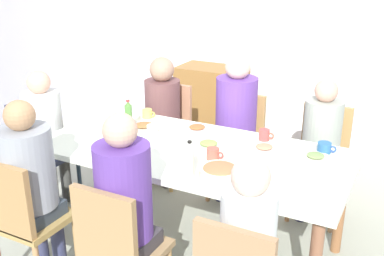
{
  "coord_description": "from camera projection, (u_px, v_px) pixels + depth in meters",
  "views": [
    {
      "loc": [
        1.31,
        -2.54,
        1.99
      ],
      "look_at": [
        0.0,
        0.0,
        0.91
      ],
      "focal_mm": 42.73,
      "sensor_mm": 36.0,
      "label": 1
    }
  ],
  "objects": [
    {
      "name": "cup_0",
      "position": [
        147.0,
        114.0,
        3.69
      ],
      "size": [
        0.12,
        0.08,
        0.07
      ],
      "color": "#E2C655",
      "rests_on": "dining_table"
    },
    {
      "name": "person_1",
      "position": [
        248.0,
        248.0,
        2.18
      ],
      "size": [
        0.3,
        0.3,
        1.16
      ],
      "color": "#2E2D52",
      "rests_on": "ground_plane"
    },
    {
      "name": "bottle_2",
      "position": [
        117.0,
        127.0,
        3.24
      ],
      "size": [
        0.05,
        0.05,
        0.2
      ],
      "color": "#488639",
      "rests_on": "dining_table"
    },
    {
      "name": "cup_4",
      "position": [
        325.0,
        148.0,
        3.03
      ],
      "size": [
        0.13,
        0.09,
        0.07
      ],
      "color": "#2D6298",
      "rests_on": "dining_table"
    },
    {
      "name": "bottle_0",
      "position": [
        190.0,
        162.0,
        2.63
      ],
      "size": [
        0.05,
        0.05,
        0.25
      ],
      "color": "silver",
      "rests_on": "dining_table"
    },
    {
      "name": "wall_back",
      "position": [
        285.0,
        29.0,
        4.63
      ],
      "size": [
        5.6,
        0.12,
        2.6
      ],
      "primitive_type": "cube",
      "color": "silver",
      "rests_on": "ground_plane"
    },
    {
      "name": "chair_2",
      "position": [
        321.0,
        155.0,
        3.62
      ],
      "size": [
        0.4,
        0.4,
        0.9
      ],
      "color": "#A88853",
      "rests_on": "ground_plane"
    },
    {
      "name": "side_cabinet",
      "position": [
        211.0,
        108.0,
        4.96
      ],
      "size": [
        0.7,
        0.44,
        0.9
      ],
      "primitive_type": "cube",
      "color": "olive",
      "rests_on": "ground_plane"
    },
    {
      "name": "person_0",
      "position": [
        162.0,
        109.0,
        4.08
      ],
      "size": [
        0.31,
        0.31,
        1.18
      ],
      "color": "#4F4246",
      "rests_on": "ground_plane"
    },
    {
      "name": "person_3",
      "position": [
        236.0,
        115.0,
        3.77
      ],
      "size": [
        0.34,
        0.34,
        1.27
      ],
      "color": "#282B48",
      "rests_on": "ground_plane"
    },
    {
      "name": "plate_1",
      "position": [
        144.0,
        127.0,
        3.47
      ],
      "size": [
        0.25,
        0.25,
        0.04
      ],
      "color": "silver",
      "rests_on": "dining_table"
    },
    {
      "name": "ground_plane",
      "position": [
        192.0,
        243.0,
        3.38
      ],
      "size": [
        6.44,
        6.44,
        0.0
      ],
      "primitive_type": "plane",
      "color": "#9DA290"
    },
    {
      "name": "chair_6",
      "position": [
        23.0,
        216.0,
        2.77
      ],
      "size": [
        0.4,
        0.4,
        0.9
      ],
      "color": "#A8884A",
      "rests_on": "ground_plane"
    },
    {
      "name": "chair_5",
      "position": [
        118.0,
        248.0,
        2.47
      ],
      "size": [
        0.4,
        0.4,
        0.9
      ],
      "color": "#A48157",
      "rests_on": "ground_plane"
    },
    {
      "name": "chair_3",
      "position": [
        239.0,
        140.0,
        3.93
      ],
      "size": [
        0.4,
        0.4,
        0.9
      ],
      "color": "#B17749",
      "rests_on": "ground_plane"
    },
    {
      "name": "dining_table",
      "position": [
        192.0,
        159.0,
        3.14
      ],
      "size": [
        2.12,
        0.99,
        0.76
      ],
      "color": "white",
      "rests_on": "ground_plane"
    },
    {
      "name": "person_4",
      "position": [
        45.0,
        126.0,
        3.71
      ],
      "size": [
        0.31,
        0.31,
        1.16
      ],
      "color": "#3E3F3C",
      "rests_on": "ground_plane"
    },
    {
      "name": "person_6",
      "position": [
        29.0,
        177.0,
        2.77
      ],
      "size": [
        0.33,
        0.33,
        1.23
      ],
      "color": "#323654",
      "rests_on": "ground_plane"
    },
    {
      "name": "plate_4",
      "position": [
        197.0,
        128.0,
        3.44
      ],
      "size": [
        0.22,
        0.22,
        0.04
      ],
      "color": "white",
      "rests_on": "dining_table"
    },
    {
      "name": "bowl_0",
      "position": [
        220.0,
        172.0,
        2.68
      ],
      "size": [
        0.25,
        0.25,
        0.09
      ],
      "color": "beige",
      "rests_on": "dining_table"
    },
    {
      "name": "cup_2",
      "position": [
        213.0,
        154.0,
        2.93
      ],
      "size": [
        0.12,
        0.08,
        0.08
      ],
      "color": "#D35544",
      "rests_on": "dining_table"
    },
    {
      "name": "plate_0",
      "position": [
        264.0,
        148.0,
        3.08
      ],
      "size": [
        0.21,
        0.21,
        0.04
      ],
      "color": "white",
      "rests_on": "dining_table"
    },
    {
      "name": "chair_4",
      "position": [
        39.0,
        145.0,
        3.82
      ],
      "size": [
        0.4,
        0.4,
        0.9
      ],
      "color": "#282F4A",
      "rests_on": "ground_plane"
    },
    {
      "name": "cup_1",
      "position": [
        153.0,
        130.0,
        3.35
      ],
      "size": [
        0.12,
        0.08,
        0.07
      ],
      "color": "white",
      "rests_on": "dining_table"
    },
    {
      "name": "person_5",
      "position": [
        125.0,
        202.0,
        2.46
      ],
      "size": [
        0.3,
        0.3,
        1.26
      ],
      "color": "#413D3C",
      "rests_on": "ground_plane"
    },
    {
      "name": "chair_0",
      "position": [
        168.0,
        127.0,
        4.23
      ],
      "size": [
        0.4,
        0.4,
        0.9
      ],
      "color": "#B0844A",
      "rests_on": "ground_plane"
    },
    {
      "name": "person_2",
      "position": [
        321.0,
        139.0,
        3.49
      ],
      "size": [
        0.3,
        0.3,
        1.15
      ],
      "color": "#263A43",
      "rests_on": "ground_plane"
    },
    {
      "name": "plate_2",
      "position": [
        209.0,
        145.0,
        3.14
      ],
      "size": [
        0.22,
        0.22,
        0.04
      ],
      "color": "silver",
      "rests_on": "dining_table"
    },
    {
      "name": "bottle_1",
      "position": [
        129.0,
        117.0,
        3.37
      ],
      "size": [
        0.05,
        0.05,
        0.25
      ],
      "color": "#4E8339",
      "rests_on": "dining_table"
    },
    {
      "name": "plate_3",
      "position": [
        315.0,
        157.0,
        2.94
      ],
      "size": [
        0.2,
        0.2,
        0.04
      ],
      "color": "silver",
      "rests_on": "dining_table"
    },
    {
      "name": "cup_3",
      "position": [
        265.0,
        135.0,
        3.24
      ],
      "size": [
        0.11,
        0.07,
        0.08
      ],
      "color": "#D44745",
      "rests_on": "dining_table"
    }
  ]
}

